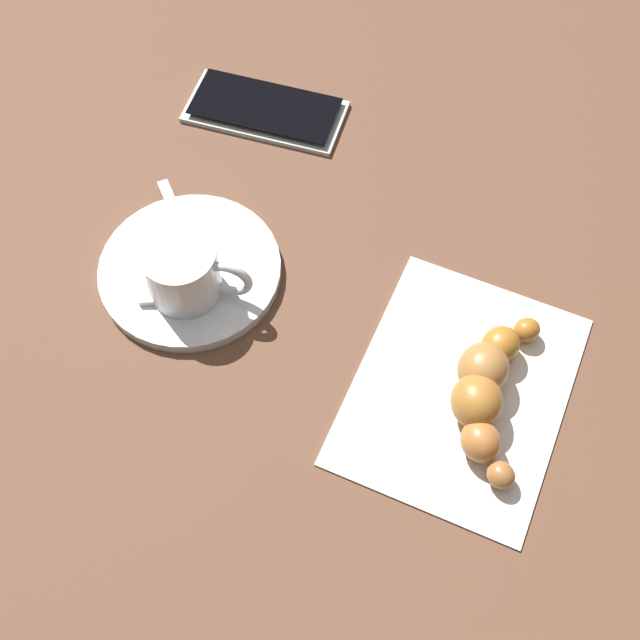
# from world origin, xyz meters

# --- Properties ---
(ground_plane) EXTENTS (1.80, 1.80, 0.00)m
(ground_plane) POSITION_xyz_m (0.00, 0.00, 0.00)
(ground_plane) COLOR brown
(saucer) EXTENTS (0.15, 0.15, 0.01)m
(saucer) POSITION_xyz_m (0.09, 0.02, 0.01)
(saucer) COLOR white
(saucer) RESTS_ON ground
(espresso_cup) EXTENTS (0.08, 0.06, 0.05)m
(espresso_cup) POSITION_xyz_m (0.08, 0.04, 0.03)
(espresso_cup) COLOR white
(espresso_cup) RESTS_ON saucer
(teaspoon) EXTENTS (0.12, 0.07, 0.01)m
(teaspoon) POSITION_xyz_m (0.10, 0.02, 0.01)
(teaspoon) COLOR silver
(teaspoon) RESTS_ON saucer
(sugar_packet) EXTENTS (0.06, 0.06, 0.01)m
(sugar_packet) POSITION_xyz_m (0.11, 0.04, 0.01)
(sugar_packet) COLOR white
(sugar_packet) RESTS_ON saucer
(napkin) EXTENTS (0.20, 0.23, 0.00)m
(napkin) POSITION_xyz_m (-0.13, -0.03, 0.00)
(napkin) COLOR silver
(napkin) RESTS_ON ground
(croissant) EXTENTS (0.09, 0.13, 0.04)m
(croissant) POSITION_xyz_m (-0.15, -0.04, 0.02)
(croissant) COLOR #A76324
(croissant) RESTS_ON napkin
(cell_phone) EXTENTS (0.16, 0.12, 0.01)m
(cell_phone) POSITION_xyz_m (0.17, -0.14, 0.01)
(cell_phone) COLOR #B3BBBC
(cell_phone) RESTS_ON ground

